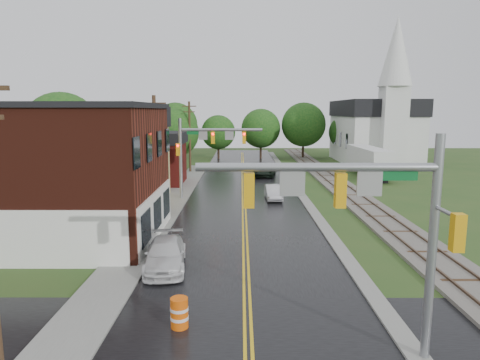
{
  "coord_description": "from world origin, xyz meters",
  "views": [
    {
      "loc": [
        -0.26,
        -10.57,
        7.86
      ],
      "look_at": [
        -0.32,
        16.21,
        3.5
      ],
      "focal_mm": 32.0,
      "sensor_mm": 36.0,
      "label": 1
    }
  ],
  "objects_px": {
    "utility_pole_c": "(190,136)",
    "tree_left_c": "(126,139)",
    "sedan_silver": "(273,192)",
    "tree_left_b": "(64,132)",
    "tree_left_e": "(176,134)",
    "construction_barrel": "(179,313)",
    "utility_pole_b": "(156,152)",
    "traffic_signal_near": "(365,208)",
    "semi_trailer": "(369,159)",
    "traffic_signal_far": "(205,144)",
    "suv_dark": "(265,170)",
    "church": "(377,124)",
    "brick_building": "(39,173)",
    "pickup_white": "(165,255)"
  },
  "relations": [
    {
      "from": "construction_barrel",
      "to": "utility_pole_b",
      "type": "bearing_deg",
      "value": 103.44
    },
    {
      "from": "traffic_signal_near",
      "to": "utility_pole_b",
      "type": "xyz_separation_m",
      "value": [
        -10.27,
        20.0,
        -0.25
      ]
    },
    {
      "from": "traffic_signal_near",
      "to": "suv_dark",
      "type": "relative_size",
      "value": 1.38
    },
    {
      "from": "tree_left_b",
      "to": "sedan_silver",
      "type": "xyz_separation_m",
      "value": [
        20.49,
        -5.05,
        -5.07
      ]
    },
    {
      "from": "utility_pole_b",
      "to": "suv_dark",
      "type": "bearing_deg",
      "value": 63.08
    },
    {
      "from": "utility_pole_b",
      "to": "construction_barrel",
      "type": "distance_m",
      "value": 18.97
    },
    {
      "from": "sedan_silver",
      "to": "tree_left_b",
      "type": "bearing_deg",
      "value": 164.44
    },
    {
      "from": "sedan_silver",
      "to": "tree_left_e",
      "type": "bearing_deg",
      "value": 119.38
    },
    {
      "from": "traffic_signal_far",
      "to": "tree_left_c",
      "type": "height_order",
      "value": "tree_left_c"
    },
    {
      "from": "church",
      "to": "construction_barrel",
      "type": "distance_m",
      "value": 54.84
    },
    {
      "from": "traffic_signal_far",
      "to": "sedan_silver",
      "type": "xyz_separation_m",
      "value": [
        6.11,
        -0.15,
        -4.33
      ]
    },
    {
      "from": "church",
      "to": "suv_dark",
      "type": "distance_m",
      "value": 22.42
    },
    {
      "from": "tree_left_b",
      "to": "pickup_white",
      "type": "relative_size",
      "value": 2.0
    },
    {
      "from": "utility_pole_b",
      "to": "suv_dark",
      "type": "distance_m",
      "value": 21.17
    },
    {
      "from": "tree_left_e",
      "to": "construction_barrel",
      "type": "bearing_deg",
      "value": -81.39
    },
    {
      "from": "suv_dark",
      "to": "semi_trailer",
      "type": "relative_size",
      "value": 0.48
    },
    {
      "from": "tree_left_e",
      "to": "utility_pole_c",
      "type": "bearing_deg",
      "value": -42.84
    },
    {
      "from": "pickup_white",
      "to": "semi_trailer",
      "type": "distance_m",
      "value": 35.51
    },
    {
      "from": "tree_left_b",
      "to": "construction_barrel",
      "type": "distance_m",
      "value": 32.25
    },
    {
      "from": "church",
      "to": "tree_left_c",
      "type": "xyz_separation_m",
      "value": [
        -33.85,
        -13.84,
        -1.32
      ]
    },
    {
      "from": "traffic_signal_near",
      "to": "traffic_signal_far",
      "type": "distance_m",
      "value": 25.94
    },
    {
      "from": "brick_building",
      "to": "utility_pole_b",
      "type": "distance_m",
      "value": 9.03
    },
    {
      "from": "utility_pole_b",
      "to": "semi_trailer",
      "type": "distance_m",
      "value": 28.32
    },
    {
      "from": "tree_left_c",
      "to": "church",
      "type": "bearing_deg",
      "value": 22.24
    },
    {
      "from": "utility_pole_c",
      "to": "church",
      "type": "bearing_deg",
      "value": 19.97
    },
    {
      "from": "utility_pole_b",
      "to": "pickup_white",
      "type": "distance_m",
      "value": 12.95
    },
    {
      "from": "utility_pole_c",
      "to": "tree_left_c",
      "type": "xyz_separation_m",
      "value": [
        -7.05,
        -4.1,
        -0.21
      ]
    },
    {
      "from": "suv_dark",
      "to": "semi_trailer",
      "type": "distance_m",
      "value": 12.4
    },
    {
      "from": "tree_left_c",
      "to": "semi_trailer",
      "type": "height_order",
      "value": "tree_left_c"
    },
    {
      "from": "suv_dark",
      "to": "traffic_signal_near",
      "type": "bearing_deg",
      "value": -81.06
    },
    {
      "from": "sedan_silver",
      "to": "construction_barrel",
      "type": "height_order",
      "value": "sedan_silver"
    },
    {
      "from": "utility_pole_c",
      "to": "tree_left_c",
      "type": "height_order",
      "value": "utility_pole_c"
    },
    {
      "from": "utility_pole_b",
      "to": "tree_left_e",
      "type": "xyz_separation_m",
      "value": [
        -2.05,
        23.9,
        0.09
      ]
    },
    {
      "from": "utility_pole_c",
      "to": "tree_left_e",
      "type": "bearing_deg",
      "value": 137.16
    },
    {
      "from": "semi_trailer",
      "to": "sedan_silver",
      "type": "bearing_deg",
      "value": -133.1
    },
    {
      "from": "brick_building",
      "to": "utility_pole_c",
      "type": "relative_size",
      "value": 1.59
    },
    {
      "from": "tree_left_c",
      "to": "construction_barrel",
      "type": "height_order",
      "value": "tree_left_c"
    },
    {
      "from": "utility_pole_c",
      "to": "traffic_signal_near",
      "type": "bearing_deg",
      "value": -76.26
    },
    {
      "from": "construction_barrel",
      "to": "tree_left_e",
      "type": "bearing_deg",
      "value": 98.61
    },
    {
      "from": "tree_left_b",
      "to": "tree_left_e",
      "type": "relative_size",
      "value": 1.19
    },
    {
      "from": "brick_building",
      "to": "construction_barrel",
      "type": "distance_m",
      "value": 15.28
    },
    {
      "from": "traffic_signal_far",
      "to": "church",
      "type": "bearing_deg",
      "value": 48.73
    },
    {
      "from": "tree_left_c",
      "to": "tree_left_e",
      "type": "xyz_separation_m",
      "value": [
        5.0,
        6.0,
        0.3
      ]
    },
    {
      "from": "tree_left_c",
      "to": "traffic_signal_far",
      "type": "bearing_deg",
      "value": -51.18
    },
    {
      "from": "utility_pole_b",
      "to": "brick_building",
      "type": "bearing_deg",
      "value": -129.07
    },
    {
      "from": "tree_left_e",
      "to": "construction_barrel",
      "type": "relative_size",
      "value": 7.12
    },
    {
      "from": "tree_left_e",
      "to": "traffic_signal_near",
      "type": "bearing_deg",
      "value": -74.32
    },
    {
      "from": "construction_barrel",
      "to": "semi_trailer",
      "type": "bearing_deg",
      "value": 64.16
    },
    {
      "from": "utility_pole_c",
      "to": "semi_trailer",
      "type": "xyz_separation_m",
      "value": [
        21.73,
        -4.02,
        -2.6
      ]
    },
    {
      "from": "brick_building",
      "to": "utility_pole_b",
      "type": "xyz_separation_m",
      "value": [
        5.68,
        7.0,
        0.57
      ]
    }
  ]
}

